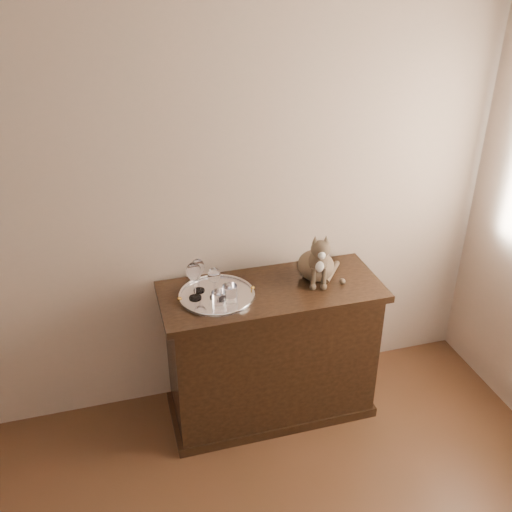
{
  "coord_description": "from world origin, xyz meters",
  "views": [
    {
      "loc": [
        -0.19,
        -0.54,
        2.46
      ],
      "look_at": [
        0.52,
        1.95,
        1.06
      ],
      "focal_mm": 40.0,
      "sensor_mm": 36.0,
      "label": 1
    }
  ],
  "objects": [
    {
      "name": "tumbler_b",
      "position": [
        0.29,
        1.84,
        0.9
      ],
      "size": [
        0.07,
        0.07,
        0.08
      ],
      "primitive_type": "cylinder",
      "color": "white",
      "rests_on": "tray"
    },
    {
      "name": "wine_glass_a",
      "position": [
        0.22,
        2.01,
        0.95
      ],
      "size": [
        0.07,
        0.07,
        0.19
      ],
      "primitive_type": null,
      "color": "white",
      "rests_on": "tray"
    },
    {
      "name": "sideboard",
      "position": [
        0.6,
        1.94,
        0.42
      ],
      "size": [
        1.2,
        0.5,
        0.85
      ],
      "primitive_type": null,
      "color": "black",
      "rests_on": "ground"
    },
    {
      "name": "tumbler_a",
      "position": [
        0.36,
        1.88,
        0.9
      ],
      "size": [
        0.08,
        0.08,
        0.09
      ],
      "primitive_type": "cylinder",
      "color": "white",
      "rests_on": "tray"
    },
    {
      "name": "cat",
      "position": [
        0.87,
        1.99,
        1.0
      ],
      "size": [
        0.36,
        0.35,
        0.31
      ],
      "primitive_type": null,
      "rotation": [
        0.0,
        0.0,
        -0.23
      ],
      "color": "#4C3A2D",
      "rests_on": "sideboard"
    },
    {
      "name": "wine_glass_c",
      "position": [
        0.19,
        1.95,
        0.96
      ],
      "size": [
        0.08,
        0.08,
        0.21
      ],
      "primitive_type": null,
      "color": "white",
      "rests_on": "tray"
    },
    {
      "name": "wine_glass_d",
      "position": [
        0.29,
        1.93,
        0.95
      ],
      "size": [
        0.07,
        0.07,
        0.18
      ],
      "primitive_type": null,
      "color": "silver",
      "rests_on": "tray"
    },
    {
      "name": "wall_back",
      "position": [
        0.0,
        2.25,
        1.35
      ],
      "size": [
        4.0,
        0.1,
        2.7
      ],
      "primitive_type": "cube",
      "color": "#BDA48E",
      "rests_on": "ground"
    },
    {
      "name": "tray",
      "position": [
        0.3,
        1.95,
        0.85
      ],
      "size": [
        0.4,
        0.4,
        0.01
      ],
      "primitive_type": "cylinder",
      "color": "white",
      "rests_on": "sideboard"
    }
  ]
}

